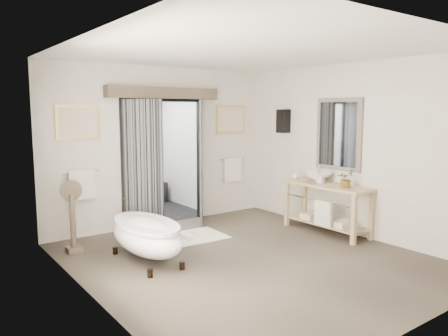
{
  "coord_description": "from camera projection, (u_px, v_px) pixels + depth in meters",
  "views": [
    {
      "loc": [
        -3.85,
        -4.63,
        2.11
      ],
      "look_at": [
        0.0,
        0.6,
        1.25
      ],
      "focal_mm": 35.0,
      "sensor_mm": 36.0,
      "label": 1
    }
  ],
  "objects": [
    {
      "name": "basin",
      "position": [
        318.0,
        177.0,
        7.73
      ],
      "size": [
        0.53,
        0.53,
        0.17
      ],
      "primitive_type": "imported",
      "rotation": [
        0.0,
        0.0,
        -0.06
      ],
      "color": "white",
      "rests_on": "vanity"
    },
    {
      "name": "slippers",
      "position": [
        192.0,
        235.0,
        7.3
      ],
      "size": [
        0.38,
        0.29,
        0.05
      ],
      "color": "beige",
      "rests_on": "rug"
    },
    {
      "name": "soap_bottle_a",
      "position": [
        321.0,
        178.0,
        7.55
      ],
      "size": [
        0.09,
        0.1,
        0.2
      ],
      "primitive_type": "imported",
      "rotation": [
        0.0,
        0.0,
        0.03
      ],
      "color": "gray",
      "rests_on": "vanity"
    },
    {
      "name": "rug",
      "position": [
        189.0,
        237.0,
        7.26
      ],
      "size": [
        1.24,
        0.86,
        0.01
      ],
      "primitive_type": "cube",
      "rotation": [
        0.0,
        0.0,
        -0.05
      ],
      "color": "#ECE6CC",
      "rests_on": "ground_plane"
    },
    {
      "name": "soap_bottle_b",
      "position": [
        295.0,
        175.0,
        8.03
      ],
      "size": [
        0.17,
        0.17,
        0.16
      ],
      "primitive_type": "imported",
      "rotation": [
        0.0,
        0.0,
        0.42
      ],
      "color": "gray",
      "rests_on": "vanity"
    },
    {
      "name": "room_shell",
      "position": [
        254.0,
        129.0,
        5.87
      ],
      "size": [
        4.52,
        5.02,
        2.91
      ],
      "color": "beige",
      "rests_on": "ground_plane"
    },
    {
      "name": "back_wall_dressing",
      "position": [
        168.0,
        141.0,
        7.87
      ],
      "size": [
        3.82,
        0.75,
        2.52
      ],
      "color": "black",
      "rests_on": "ground_plane"
    },
    {
      "name": "vanity",
      "position": [
        327.0,
        204.0,
        7.52
      ],
      "size": [
        0.57,
        1.6,
        0.85
      ],
      "color": "tan",
      "rests_on": "ground_plane"
    },
    {
      "name": "shower_room",
      "position": [
        130.0,
        167.0,
        9.3
      ],
      "size": [
        2.22,
        2.01,
        2.51
      ],
      "color": "black",
      "rests_on": "ground_plane"
    },
    {
      "name": "ground_plane",
      "position": [
        249.0,
        259.0,
        6.23
      ],
      "size": [
        5.0,
        5.0,
        0.0
      ],
      "primitive_type": "plane",
      "color": "brown"
    },
    {
      "name": "plant",
      "position": [
        346.0,
        179.0,
        7.14
      ],
      "size": [
        0.3,
        0.27,
        0.3
      ],
      "primitive_type": "imported",
      "rotation": [
        0.0,
        0.0,
        0.15
      ],
      "color": "gray",
      "rests_on": "vanity"
    },
    {
      "name": "pedestal_mirror",
      "position": [
        73.0,
        221.0,
        6.5
      ],
      "size": [
        0.32,
        0.21,
        1.09
      ],
      "color": "brown",
      "rests_on": "ground_plane"
    },
    {
      "name": "clawfoot_tub",
      "position": [
        146.0,
        235.0,
        6.08
      ],
      "size": [
        0.72,
        1.6,
        0.78
      ],
      "color": "black",
      "rests_on": "ground_plane"
    }
  ]
}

